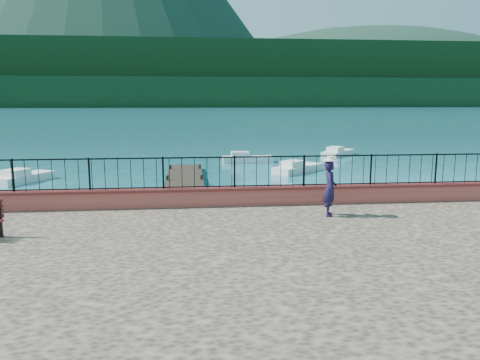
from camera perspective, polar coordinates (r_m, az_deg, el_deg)
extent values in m
plane|color=#19596B|center=(11.63, 2.65, -12.91)|extent=(2000.00, 2000.00, 0.00)
cube|color=#C25046|center=(14.71, 0.50, -1.98)|extent=(28.00, 0.46, 0.58)
cube|color=black|center=(14.57, 0.51, 0.97)|extent=(27.00, 0.05, 0.95)
cube|color=#2D231C|center=(23.02, -6.85, -1.17)|extent=(2.00, 16.00, 0.30)
cube|color=black|center=(310.64, -5.91, 10.52)|extent=(900.00, 60.00, 18.00)
cube|color=black|center=(371.02, -5.99, 12.39)|extent=(900.00, 120.00, 44.00)
ellipsoid|color=#142D23|center=(612.16, 15.31, 8.97)|extent=(448.00, 384.00, 180.00)
imported|color=black|center=(13.53, 10.89, -1.00)|extent=(0.50, 0.65, 1.59)
cylinder|color=white|center=(13.40, 11.01, 2.60)|extent=(0.44, 0.44, 0.12)
cube|color=white|center=(19.77, -19.94, -2.75)|extent=(3.92, 2.09, 0.80)
cube|color=silver|center=(29.56, 7.08, 1.74)|extent=(3.69, 3.48, 0.80)
cube|color=white|center=(28.48, -24.86, 0.60)|extent=(2.74, 3.60, 0.80)
cube|color=silver|center=(34.00, 0.93, 2.85)|extent=(3.63, 1.34, 0.80)
cube|color=white|center=(38.90, 11.86, 3.51)|extent=(3.50, 3.81, 0.80)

